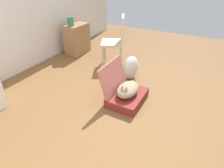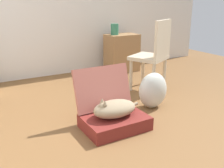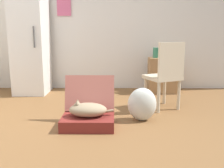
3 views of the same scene
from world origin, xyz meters
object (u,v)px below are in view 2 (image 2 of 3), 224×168
suitcase_base (115,122)px  side_table (122,53)px  vase_tall (115,29)px  plastic_bag_white (153,90)px  chair (154,53)px  cat (114,109)px

suitcase_base → side_table: bearing=56.3°
suitcase_base → vase_tall: vase_tall is taller
plastic_bag_white → chair: 0.68m
cat → side_table: 2.18m
plastic_bag_white → vase_tall: 1.72m
cat → vase_tall: 2.18m
suitcase_base → chair: 1.34m
vase_tall → chair: 1.13m
suitcase_base → vase_tall: bearing=59.6°
suitcase_base → side_table: 2.19m
suitcase_base → chair: bearing=35.0°
cat → suitcase_base: bearing=-4.8°
side_table → vase_tall: vase_tall is taller
plastic_bag_white → vase_tall: (0.42, 1.58, 0.52)m
cat → side_table: (1.21, 1.81, 0.11)m
vase_tall → cat: bearing=-120.5°
suitcase_base → plastic_bag_white: 0.71m
cat → plastic_bag_white: 0.70m
plastic_bag_white → vase_tall: size_ratio=2.33×
suitcase_base → plastic_bag_white: size_ratio=1.46×
cat → chair: chair is taller
cat → plastic_bag_white: bearing=20.0°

